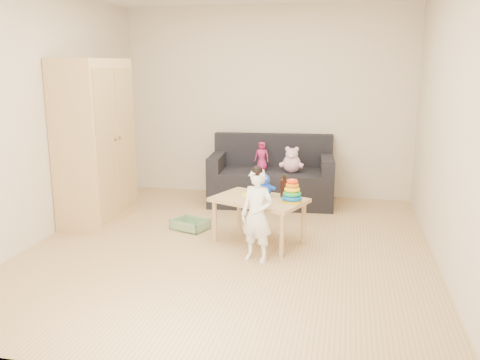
% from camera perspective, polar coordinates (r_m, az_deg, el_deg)
% --- Properties ---
extents(room, '(4.50, 4.50, 4.50)m').
position_cam_1_polar(room, '(4.92, -1.19, 6.79)').
color(room, tan).
rests_on(room, ground).
extents(wardrobe, '(0.52, 1.05, 1.88)m').
position_cam_1_polar(wardrobe, '(6.10, -15.96, 4.10)').
color(wardrobe, tan).
rests_on(wardrobe, ground).
extents(sofa, '(1.67, 0.93, 0.45)m').
position_cam_1_polar(sofa, '(6.76, 3.52, -0.79)').
color(sofa, black).
rests_on(sofa, ground).
extents(play_table, '(1.06, 0.87, 0.48)m').
position_cam_1_polar(play_table, '(5.28, 2.13, -4.58)').
color(play_table, tan).
rests_on(play_table, ground).
extents(storage_bin, '(0.45, 0.40, 0.11)m').
position_cam_1_polar(storage_bin, '(5.77, -5.62, -4.98)').
color(storage_bin, gray).
rests_on(storage_bin, ground).
extents(toddler, '(0.37, 0.30, 0.87)m').
position_cam_1_polar(toddler, '(4.76, 1.92, -4.10)').
color(toddler, white).
rests_on(toddler, ground).
extents(pink_bear, '(0.29, 0.26, 0.28)m').
position_cam_1_polar(pink_bear, '(6.59, 5.84, 2.07)').
color(pink_bear, '#E2A6BF').
rests_on(pink_bear, sofa).
extents(doll, '(0.20, 0.14, 0.37)m').
position_cam_1_polar(doll, '(6.67, 2.46, 2.66)').
color(doll, '#A91F5B').
rests_on(doll, sofa).
extents(ring_stacker, '(0.21, 0.21, 0.23)m').
position_cam_1_polar(ring_stacker, '(5.06, 5.86, -1.47)').
color(ring_stacker, yellow).
rests_on(ring_stacker, play_table).
extents(brown_bottle, '(0.08, 0.08, 0.23)m').
position_cam_1_polar(brown_bottle, '(5.25, 4.98, -0.85)').
color(brown_bottle, black).
rests_on(brown_bottle, play_table).
extents(blue_plush, '(0.23, 0.20, 0.24)m').
position_cam_1_polar(blue_plush, '(5.27, 2.78, -0.55)').
color(blue_plush, blue).
rests_on(blue_plush, play_table).
extents(wooden_figure, '(0.04, 0.04, 0.11)m').
position_cam_1_polar(wooden_figure, '(5.24, 1.52, -1.36)').
color(wooden_figure, brown).
rests_on(wooden_figure, play_table).
extents(yellow_book, '(0.26, 0.26, 0.02)m').
position_cam_1_polar(yellow_book, '(5.35, 1.83, -1.55)').
color(yellow_book, '#F4FF1A').
rests_on(yellow_book, play_table).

